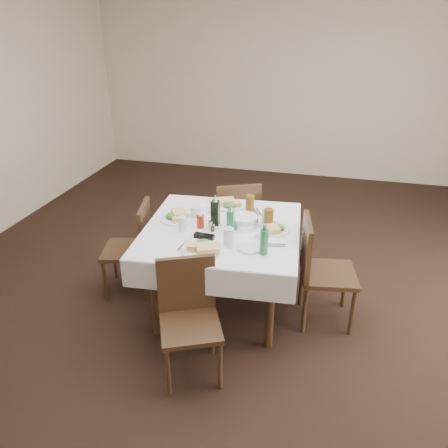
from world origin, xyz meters
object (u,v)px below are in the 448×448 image
Objects in this scene: chair_west at (135,243)px; dining_table at (222,237)px; water_n at (217,206)px; water_s at (229,237)px; chair_east at (318,265)px; ketchup_bottle at (200,221)px; chair_south at (189,310)px; green_bottle at (264,242)px; chair_north at (236,218)px; bread_basket at (244,221)px; water_e at (266,216)px; coffee_mug at (196,213)px; oil_cruet_green at (231,220)px; water_w at (183,224)px; oil_cruet_dark at (215,212)px.

dining_table is at bearing -4.12° from chair_west.
water_n is 0.60m from water_s.
chair_east is 1.00m from ketchup_bottle.
water_n is (-0.07, 1.01, 0.34)m from chair_south.
green_bottle is (0.27, -0.06, 0.03)m from water_s.
chair_south is 1.13m from chair_east.
chair_north reaches higher than bread_basket.
water_e reaches higher than chair_south.
chair_north is at bearing 123.35° from water_e.
chair_west is 0.64m from coffee_mug.
oil_cruet_green is (-0.70, -0.06, 0.34)m from chair_east.
chair_south is 0.61m from water_s.
ketchup_bottle is at bearing -158.55° from water_e.
chair_east is (0.78, 0.02, -0.16)m from dining_table.
coffee_mug is at bearing 152.90° from oil_cruet_green.
chair_west is 5.92× the size of water_s.
water_w is 0.53× the size of green_bottle.
chair_south is 0.80m from ketchup_bottle.
water_w reaches higher than chair_west.
oil_cruet_green is at bearing -6.16° from chair_west.
water_e is 0.68m from water_w.
oil_cruet_green reaches higher than dining_table.
ketchup_bottle is (0.12, 0.09, -0.00)m from water_w.
water_n is 0.20m from coffee_mug.
green_bottle is at bearing -35.64° from coffee_mug.
ketchup_bottle is at bearing -142.79° from oil_cruet_dark.
chair_north is 0.95m from water_w.
water_e is (0.33, 0.16, 0.16)m from dining_table.
oil_cruet_green is at bearing -29.23° from oil_cruet_dark.
water_n is at bearing -98.77° from chair_north.
ketchup_bottle is at bearing -100.10° from water_n.
dining_table is 1.47× the size of chair_east.
water_w is at bearing -156.46° from dining_table.
green_bottle is at bearing -18.02° from chair_west.
water_s is at bearing -47.07° from coffee_mug.
dining_table is at bearing 86.81° from chair_south.
chair_south is at bearing -68.44° from water_w.
chair_south is 0.88m from oil_cruet_dark.
ketchup_bottle is at bearing 152.07° from green_bottle.
water_w is at bearing -105.88° from chair_north.
chair_west is at bearing 133.60° from chair_south.
chair_east reaches higher than water_w.
dining_table is 10.26× the size of water_n.
water_e is (0.37, 0.91, 0.35)m from chair_south.
chair_south is 1.07m from water_n.
dining_table is 9.21× the size of water_s.
coffee_mug is (-0.22, 0.88, 0.32)m from chair_south.
green_bottle is at bearing -82.83° from water_e.
chair_east is 0.57m from water_e.
water_e is 0.59m from coffee_mug.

